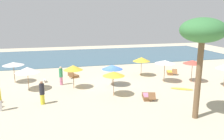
% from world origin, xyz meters
% --- Properties ---
extents(ground_plane, '(60.00, 60.00, 0.00)m').
position_xyz_m(ground_plane, '(0.00, 0.00, 0.00)').
color(ground_plane, beige).
extents(ocean_water, '(48.00, 16.00, 0.06)m').
position_xyz_m(ocean_water, '(0.00, 17.00, 0.03)').
color(ocean_water, '#3D6075').
rests_on(ocean_water, ground_plane).
extents(umbrella_0, '(2.04, 2.04, 2.28)m').
position_xyz_m(umbrella_0, '(5.67, -0.34, 2.12)').
color(umbrella_0, brown).
rests_on(umbrella_0, ground_plane).
extents(umbrella_1, '(2.02, 2.02, 2.07)m').
position_xyz_m(umbrella_1, '(0.26, -0.18, 1.85)').
color(umbrella_1, olive).
rests_on(umbrella_1, ground_plane).
extents(umbrella_2, '(1.94, 1.94, 2.27)m').
position_xyz_m(umbrella_2, '(8.41, -0.95, 2.09)').
color(umbrella_2, brown).
rests_on(umbrella_2, ground_plane).
extents(umbrella_3, '(1.92, 1.92, 2.15)m').
position_xyz_m(umbrella_3, '(4.31, 2.59, 1.91)').
color(umbrella_3, brown).
rests_on(umbrella_3, ground_plane).
extents(umbrella_5, '(2.05, 2.05, 2.11)m').
position_xyz_m(umbrella_5, '(-9.08, 3.25, 1.95)').
color(umbrella_5, brown).
rests_on(umbrella_5, ground_plane).
extents(umbrella_6, '(1.78, 1.78, 2.22)m').
position_xyz_m(umbrella_6, '(-3.44, -0.14, 1.99)').
color(umbrella_6, brown).
rests_on(umbrella_6, ground_plane).
extents(umbrella_7, '(2.19, 2.19, 2.15)m').
position_xyz_m(umbrella_7, '(-7.47, 0.36, 1.90)').
color(umbrella_7, olive).
rests_on(umbrella_7, ground_plane).
extents(umbrella_8, '(1.85, 1.85, 2.13)m').
position_xyz_m(umbrella_8, '(-0.34, -3.01, 1.94)').
color(umbrella_8, brown).
rests_on(umbrella_8, ground_plane).
extents(lounger_0, '(1.25, 1.78, 0.68)m').
position_xyz_m(lounger_0, '(-3.15, 4.08, 0.17)').
color(lounger_0, brown).
rests_on(lounger_0, ground_plane).
extents(lounger_1, '(1.20, 1.79, 0.68)m').
position_xyz_m(lounger_1, '(7.92, 2.58, 0.18)').
color(lounger_1, brown).
rests_on(lounger_1, ground_plane).
extents(lounger_2, '(1.01, 1.80, 0.66)m').
position_xyz_m(lounger_2, '(2.13, -4.35, 0.18)').
color(lounger_2, brown).
rests_on(lounger_2, ground_plane).
extents(person_1, '(0.38, 0.38, 1.85)m').
position_xyz_m(person_1, '(-6.10, -3.53, 0.93)').
color(person_1, yellow).
rests_on(person_1, ground_plane).
extents(person_2, '(0.51, 0.51, 1.85)m').
position_xyz_m(person_2, '(-4.54, 1.28, 0.93)').
color(person_2, '#D17299').
rests_on(person_2, ground_plane).
extents(palm_0, '(2.79, 2.79, 6.53)m').
position_xyz_m(palm_0, '(3.83, -8.52, 5.59)').
color(palm_0, brown).
rests_on(palm_0, ground_plane).
extents(dog, '(0.47, 0.75, 0.34)m').
position_xyz_m(dog, '(-6.13, 2.69, 0.18)').
color(dog, silver).
rests_on(dog, ground_plane).
extents(surfboard, '(2.02, 1.52, 0.07)m').
position_xyz_m(surfboard, '(6.22, -2.85, 0.04)').
color(surfboard, gold).
rests_on(surfboard, ground_plane).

